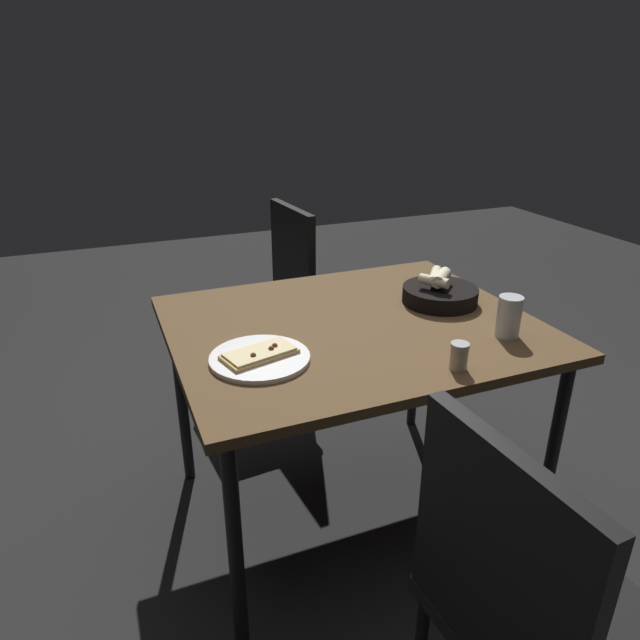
{
  "coord_description": "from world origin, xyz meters",
  "views": [
    {
      "loc": [
        1.5,
        -0.72,
        1.49
      ],
      "look_at": [
        -0.04,
        -0.1,
        0.77
      ],
      "focal_mm": 32.06,
      "sensor_mm": 36.0,
      "label": 1
    }
  ],
  "objects_px": {
    "bread_basket": "(440,293)",
    "dining_table": "(352,340)",
    "pizza_plate": "(260,357)",
    "chair_far": "(272,296)",
    "beer_glass": "(509,319)",
    "pepper_shaker": "(459,358)",
    "chair_near": "(529,606)"
  },
  "relations": [
    {
      "from": "beer_glass",
      "to": "chair_near",
      "type": "relative_size",
      "value": 0.14
    },
    {
      "from": "dining_table",
      "to": "chair_near",
      "type": "distance_m",
      "value": 0.93
    },
    {
      "from": "bread_basket",
      "to": "pepper_shaker",
      "type": "xyz_separation_m",
      "value": [
        0.43,
        -0.22,
        -0.0
      ]
    },
    {
      "from": "bread_basket",
      "to": "chair_near",
      "type": "relative_size",
      "value": 0.28
    },
    {
      "from": "pizza_plate",
      "to": "bread_basket",
      "type": "height_order",
      "value": "bread_basket"
    },
    {
      "from": "dining_table",
      "to": "beer_glass",
      "type": "distance_m",
      "value": 0.49
    },
    {
      "from": "pizza_plate",
      "to": "beer_glass",
      "type": "xyz_separation_m",
      "value": [
        0.13,
        0.74,
        0.04
      ]
    },
    {
      "from": "bread_basket",
      "to": "beer_glass",
      "type": "distance_m",
      "value": 0.31
    },
    {
      "from": "dining_table",
      "to": "chair_far",
      "type": "distance_m",
      "value": 0.93
    },
    {
      "from": "dining_table",
      "to": "pizza_plate",
      "type": "relative_size",
      "value": 4.07
    },
    {
      "from": "beer_glass",
      "to": "pizza_plate",
      "type": "bearing_deg",
      "value": -99.65
    },
    {
      "from": "dining_table",
      "to": "chair_near",
      "type": "bearing_deg",
      "value": -2.01
    },
    {
      "from": "bread_basket",
      "to": "beer_glass",
      "type": "height_order",
      "value": "beer_glass"
    },
    {
      "from": "dining_table",
      "to": "pizza_plate",
      "type": "distance_m",
      "value": 0.38
    },
    {
      "from": "dining_table",
      "to": "bread_basket",
      "type": "xyz_separation_m",
      "value": [
        -0.04,
        0.35,
        0.1
      ]
    },
    {
      "from": "dining_table",
      "to": "bread_basket",
      "type": "distance_m",
      "value": 0.37
    },
    {
      "from": "chair_near",
      "to": "bread_basket",
      "type": "bearing_deg",
      "value": 158.14
    },
    {
      "from": "beer_glass",
      "to": "chair_far",
      "type": "distance_m",
      "value": 1.27
    },
    {
      "from": "pizza_plate",
      "to": "chair_far",
      "type": "relative_size",
      "value": 0.3
    },
    {
      "from": "pizza_plate",
      "to": "chair_far",
      "type": "distance_m",
      "value": 1.14
    },
    {
      "from": "chair_near",
      "to": "chair_far",
      "type": "bearing_deg",
      "value": 178.68
    },
    {
      "from": "pizza_plate",
      "to": "beer_glass",
      "type": "distance_m",
      "value": 0.75
    },
    {
      "from": "beer_glass",
      "to": "pepper_shaker",
      "type": "distance_m",
      "value": 0.28
    },
    {
      "from": "pepper_shaker",
      "to": "chair_near",
      "type": "bearing_deg",
      "value": -17.41
    },
    {
      "from": "pizza_plate",
      "to": "bread_basket",
      "type": "xyz_separation_m",
      "value": [
        -0.18,
        0.7,
        0.02
      ]
    },
    {
      "from": "dining_table",
      "to": "beer_glass",
      "type": "height_order",
      "value": "beer_glass"
    },
    {
      "from": "bread_basket",
      "to": "chair_near",
      "type": "distance_m",
      "value": 1.06
    },
    {
      "from": "pizza_plate",
      "to": "chair_far",
      "type": "bearing_deg",
      "value": 161.19
    },
    {
      "from": "dining_table",
      "to": "pizza_plate",
      "type": "bearing_deg",
      "value": -68.11
    },
    {
      "from": "dining_table",
      "to": "beer_glass",
      "type": "bearing_deg",
      "value": 55.76
    },
    {
      "from": "bread_basket",
      "to": "chair_far",
      "type": "bearing_deg",
      "value": -158.5
    },
    {
      "from": "bread_basket",
      "to": "dining_table",
      "type": "bearing_deg",
      "value": -82.74
    }
  ]
}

